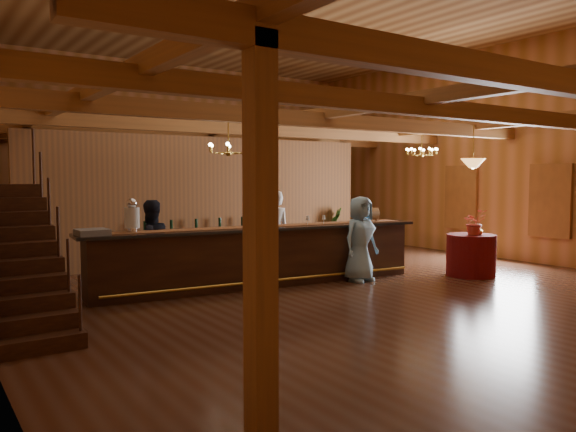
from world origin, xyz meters
TOP-DOWN VIEW (x-y plane):
  - floor at (0.00, 0.00)m, footprint 14.00×14.00m
  - ceiling at (0.00, 0.00)m, footprint 14.00×14.00m
  - wall_back at (0.00, 7.00)m, footprint 12.00×0.10m
  - wall_right at (6.00, 0.00)m, footprint 0.10×14.00m
  - beam_grid at (0.00, 0.51)m, footprint 11.90×13.90m
  - support_posts at (0.00, -0.50)m, footprint 9.20×10.20m
  - partition_wall at (-0.50, 3.50)m, footprint 9.00×0.18m
  - window_right_front at (5.95, -1.60)m, footprint 0.12×1.05m
  - window_right_back at (5.95, 1.00)m, footprint 0.12×1.05m
  - staircase at (-5.45, -0.74)m, footprint 1.00×2.80m
  - backroom_boxes at (-0.29, 5.50)m, footprint 4.10×0.60m
  - tasting_bar at (-1.08, 0.11)m, footprint 6.94×1.53m
  - beverage_dispenser at (-3.52, 0.41)m, footprint 0.26×0.26m
  - glass_rack_tray at (-4.21, 0.36)m, footprint 0.50×0.50m
  - raffle_drum at (1.53, -0.20)m, footprint 0.34×0.24m
  - bar_bottle_0 at (-1.17, 0.25)m, footprint 0.07×0.07m
  - bar_bottle_1 at (-1.15, 0.25)m, footprint 0.07×0.07m
  - bar_bottle_2 at (-1.15, 0.25)m, footprint 0.07×0.07m
  - bar_bottle_3 at (-0.99, 0.24)m, footprint 0.07×0.07m
  - backbar_shelf at (-1.00, 3.24)m, footprint 2.96×0.58m
  - round_table at (3.19, -1.49)m, footprint 1.03×1.03m
  - chandelier_left at (-1.65, 0.36)m, footprint 0.80×0.80m
  - chandelier_right at (4.28, 0.94)m, footprint 0.80×0.80m
  - pendant_lamp at (3.19, -1.49)m, footprint 0.52×0.52m
  - bartender at (-0.33, 0.81)m, footprint 0.76×0.59m
  - staff_second at (-3.07, 0.77)m, footprint 0.88×0.72m
  - guest at (0.81, -0.64)m, footprint 0.90×0.64m
  - floor_plant at (3.13, 3.17)m, footprint 0.86×0.79m
  - table_flowers at (3.12, -1.61)m, footprint 0.59×0.54m
  - table_vase at (3.25, -1.63)m, footprint 0.19×0.19m

SIDE VIEW (x-z plane):
  - floor at x=0.00m, z-range 0.00..0.00m
  - backbar_shelf at x=-1.00m, z-range 0.00..0.83m
  - round_table at x=3.19m, z-range 0.00..0.89m
  - backroom_boxes at x=-0.29m, z-range -0.02..1.08m
  - tasting_bar at x=-1.08m, z-range 0.00..1.16m
  - floor_plant at x=3.13m, z-range 0.00..1.26m
  - staff_second at x=-3.07m, z-range 0.00..1.69m
  - guest at x=0.81m, z-range 0.00..1.72m
  - bartender at x=-0.33m, z-range 0.00..1.83m
  - staircase at x=-5.45m, z-range 0.00..2.00m
  - table_vase at x=3.25m, z-range 0.89..1.17m
  - table_flowers at x=3.12m, z-range 0.89..1.43m
  - glass_rack_tray at x=-4.21m, z-range 1.15..1.25m
  - bar_bottle_0 at x=-1.17m, z-range 1.15..1.45m
  - bar_bottle_1 at x=-1.15m, z-range 1.15..1.45m
  - bar_bottle_2 at x=-1.15m, z-range 1.15..1.45m
  - bar_bottle_3 at x=-0.99m, z-range 1.15..1.45m
  - raffle_drum at x=1.53m, z-range 1.17..1.47m
  - beverage_dispenser at x=-3.52m, z-range 1.13..1.73m
  - window_right_front at x=5.95m, z-range 0.67..2.42m
  - window_right_back at x=5.95m, z-range 0.67..2.42m
  - partition_wall at x=-0.50m, z-range 0.00..3.10m
  - support_posts at x=0.00m, z-range 0.00..3.20m
  - pendant_lamp at x=3.19m, z-range 1.95..2.85m
  - chandelier_left at x=-1.65m, z-range 2.31..3.01m
  - wall_back at x=0.00m, z-range 0.00..5.50m
  - wall_right at x=6.00m, z-range 0.00..5.50m
  - chandelier_right at x=4.28m, z-range 2.47..3.06m
  - beam_grid at x=0.00m, z-range 3.05..3.44m
  - ceiling at x=0.00m, z-range 5.50..5.50m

